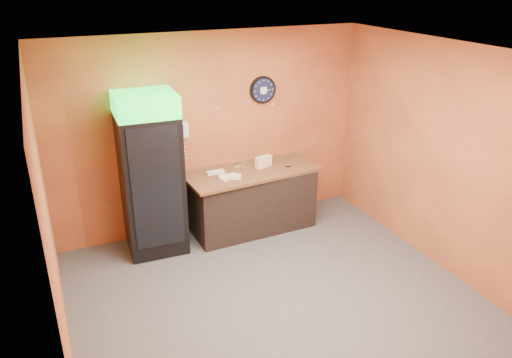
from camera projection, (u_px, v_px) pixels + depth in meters
floor at (272, 294)px, 5.88m from camera, size 4.50×4.50×0.00m
back_wall at (211, 133)px, 7.01m from camera, size 4.50×0.02×2.80m
left_wall at (49, 227)px, 4.48m from camera, size 0.02×4.00×2.80m
right_wall at (437, 156)px, 6.17m from camera, size 0.02×4.00×2.80m
ceiling at (276, 52)px, 4.78m from camera, size 4.50×4.00×0.02m
beverage_cooler at (152, 177)px, 6.45m from camera, size 0.78×0.79×2.14m
prep_counter at (252, 200)px, 7.23m from camera, size 1.76×0.83×0.87m
wall_clock at (263, 90)px, 7.06m from camera, size 0.39×0.06×0.39m
wall_phone at (184, 130)px, 6.77m from camera, size 0.11×0.10×0.21m
butcher_paper at (251, 171)px, 7.05m from camera, size 1.95×0.96×0.04m
sub_roll_stack at (263, 162)px, 7.13m from camera, size 0.27×0.15×0.16m
wrapped_sandwich_left at (229, 177)px, 6.75m from camera, size 0.29×0.20×0.04m
wrapped_sandwich_mid at (230, 177)px, 6.76m from camera, size 0.32×0.23×0.04m
wrapped_sandwich_right at (215, 172)px, 6.92m from camera, size 0.25×0.10×0.04m
kitchen_tool at (244, 164)px, 7.17m from camera, size 0.06×0.06×0.06m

